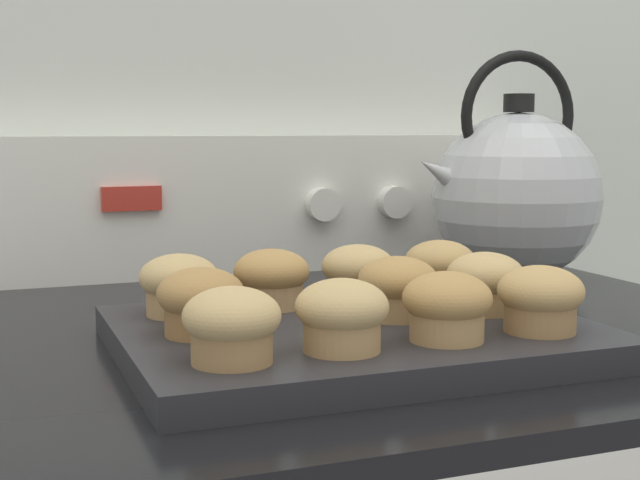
{
  "coord_description": "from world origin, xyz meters",
  "views": [
    {
      "loc": [
        -0.32,
        -0.39,
        1.08
      ],
      "look_at": [
        -0.08,
        0.23,
        0.99
      ],
      "focal_mm": 50.0,
      "sensor_mm": 36.0,
      "label": 1
    }
  ],
  "objects_px": {
    "muffin_r2_c3": "(440,267)",
    "muffin_r1_c3": "(485,282)",
    "muffin_r0_c1": "(342,315)",
    "muffin_r1_c0": "(201,301)",
    "muffin_r2_c2": "(358,273)",
    "muffin_r1_c2": "(398,287)",
    "tea_kettle": "(515,194)",
    "muffin_r0_c3": "(540,299)",
    "muffin_pan": "(353,336)",
    "muffin_r0_c2": "(447,306)",
    "muffin_r0_c0": "(232,325)",
    "muffin_r2_c1": "(272,278)",
    "muffin_r2_c0": "(179,284)"
  },
  "relations": [
    {
      "from": "muffin_r2_c1",
      "to": "muffin_r0_c3",
      "type": "bearing_deg",
      "value": -45.13
    },
    {
      "from": "muffin_r0_c1",
      "to": "muffin_r0_c3",
      "type": "bearing_deg",
      "value": -0.03
    },
    {
      "from": "muffin_r0_c3",
      "to": "muffin_r1_c0",
      "type": "xyz_separation_m",
      "value": [
        -0.24,
        0.08,
        0.0
      ]
    },
    {
      "from": "muffin_r0_c3",
      "to": "muffin_r2_c3",
      "type": "height_order",
      "value": "same"
    },
    {
      "from": "muffin_r2_c0",
      "to": "muffin_r2_c3",
      "type": "bearing_deg",
      "value": 0.42
    },
    {
      "from": "muffin_pan",
      "to": "muffin_r0_c2",
      "type": "relative_size",
      "value": 5.6
    },
    {
      "from": "muffin_pan",
      "to": "muffin_r0_c1",
      "type": "distance_m",
      "value": 0.1
    },
    {
      "from": "muffin_r1_c2",
      "to": "tea_kettle",
      "type": "height_order",
      "value": "tea_kettle"
    },
    {
      "from": "muffin_r0_c0",
      "to": "muffin_r1_c3",
      "type": "bearing_deg",
      "value": 18.5
    },
    {
      "from": "muffin_r1_c3",
      "to": "muffin_r2_c0",
      "type": "relative_size",
      "value": 1.0
    },
    {
      "from": "muffin_r0_c2",
      "to": "muffin_r1_c3",
      "type": "distance_m",
      "value": 0.11
    },
    {
      "from": "muffin_r2_c0",
      "to": "muffin_r2_c1",
      "type": "distance_m",
      "value": 0.08
    },
    {
      "from": "muffin_r0_c0",
      "to": "muffin_r2_c3",
      "type": "height_order",
      "value": "same"
    },
    {
      "from": "muffin_r0_c0",
      "to": "muffin_pan",
      "type": "bearing_deg",
      "value": 34.44
    },
    {
      "from": "muffin_r0_c2",
      "to": "muffin_r2_c2",
      "type": "relative_size",
      "value": 1.0
    },
    {
      "from": "tea_kettle",
      "to": "muffin_r0_c3",
      "type": "bearing_deg",
      "value": -120.29
    },
    {
      "from": "muffin_pan",
      "to": "muffin_r1_c2",
      "type": "height_order",
      "value": "muffin_r1_c2"
    },
    {
      "from": "muffin_pan",
      "to": "muffin_r2_c2",
      "type": "bearing_deg",
      "value": 63.7
    },
    {
      "from": "muffin_r0_c3",
      "to": "muffin_r2_c3",
      "type": "distance_m",
      "value": 0.16
    },
    {
      "from": "tea_kettle",
      "to": "muffin_r2_c3",
      "type": "bearing_deg",
      "value": -139.69
    },
    {
      "from": "muffin_r0_c1",
      "to": "muffin_r0_c3",
      "type": "height_order",
      "value": "same"
    },
    {
      "from": "muffin_r2_c3",
      "to": "muffin_r1_c3",
      "type": "bearing_deg",
      "value": -92.37
    },
    {
      "from": "muffin_r2_c1",
      "to": "tea_kettle",
      "type": "bearing_deg",
      "value": 24.1
    },
    {
      "from": "muffin_r0_c3",
      "to": "muffin_r1_c3",
      "type": "distance_m",
      "value": 0.08
    },
    {
      "from": "muffin_r0_c1",
      "to": "tea_kettle",
      "type": "distance_m",
      "value": 0.46
    },
    {
      "from": "muffin_r0_c1",
      "to": "muffin_r1_c0",
      "type": "xyz_separation_m",
      "value": [
        -0.08,
        0.08,
        0.0
      ]
    },
    {
      "from": "muffin_r2_c3",
      "to": "tea_kettle",
      "type": "bearing_deg",
      "value": 40.31
    },
    {
      "from": "muffin_r1_c3",
      "to": "muffin_r2_c1",
      "type": "bearing_deg",
      "value": 152.58
    },
    {
      "from": "muffin_r2_c2",
      "to": "muffin_r1_c3",
      "type": "bearing_deg",
      "value": -46.12
    },
    {
      "from": "muffin_r0_c1",
      "to": "muffin_pan",
      "type": "bearing_deg",
      "value": 62.06
    },
    {
      "from": "muffin_r0_c2",
      "to": "muffin_r1_c0",
      "type": "height_order",
      "value": "same"
    },
    {
      "from": "muffin_r1_c0",
      "to": "muffin_r1_c2",
      "type": "xyz_separation_m",
      "value": [
        0.16,
        -0.0,
        0.0
      ]
    },
    {
      "from": "muffin_pan",
      "to": "muffin_r0_c2",
      "type": "height_order",
      "value": "muffin_r0_c2"
    },
    {
      "from": "muffin_r0_c1",
      "to": "muffin_r0_c2",
      "type": "bearing_deg",
      "value": 0.38
    },
    {
      "from": "muffin_r0_c2",
      "to": "tea_kettle",
      "type": "relative_size",
      "value": 0.25
    },
    {
      "from": "muffin_r0_c1",
      "to": "muffin_r0_c2",
      "type": "height_order",
      "value": "same"
    },
    {
      "from": "muffin_r0_c2",
      "to": "muffin_r2_c0",
      "type": "height_order",
      "value": "same"
    },
    {
      "from": "muffin_r1_c3",
      "to": "muffin_r2_c2",
      "type": "xyz_separation_m",
      "value": [
        -0.08,
        0.08,
        0.0
      ]
    },
    {
      "from": "muffin_r1_c0",
      "to": "muffin_r2_c2",
      "type": "xyz_separation_m",
      "value": [
        0.16,
        0.08,
        0.0
      ]
    },
    {
      "from": "muffin_r1_c2",
      "to": "muffin_r1_c3",
      "type": "bearing_deg",
      "value": -3.13
    },
    {
      "from": "muffin_r2_c2",
      "to": "muffin_r1_c0",
      "type": "bearing_deg",
      "value": -154.23
    },
    {
      "from": "muffin_pan",
      "to": "muffin_r2_c0",
      "type": "bearing_deg",
      "value": 147.0
    },
    {
      "from": "muffin_r0_c3",
      "to": "muffin_r1_c2",
      "type": "height_order",
      "value": "same"
    },
    {
      "from": "muffin_r0_c3",
      "to": "muffin_r0_c0",
      "type": "bearing_deg",
      "value": -179.37
    },
    {
      "from": "muffin_r1_c0",
      "to": "muffin_r2_c1",
      "type": "xyz_separation_m",
      "value": [
        0.08,
        0.08,
        0.0
      ]
    },
    {
      "from": "muffin_pan",
      "to": "muffin_r2_c3",
      "type": "distance_m",
      "value": 0.15
    },
    {
      "from": "muffin_r1_c0",
      "to": "muffin_pan",
      "type": "bearing_deg",
      "value": -0.83
    },
    {
      "from": "muffin_r0_c1",
      "to": "muffin_r2_c0",
      "type": "distance_m",
      "value": 0.17
    },
    {
      "from": "tea_kettle",
      "to": "muffin_pan",
      "type": "bearing_deg",
      "value": -142.31
    },
    {
      "from": "muffin_r0_c1",
      "to": "muffin_r2_c1",
      "type": "relative_size",
      "value": 1.0
    }
  ]
}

